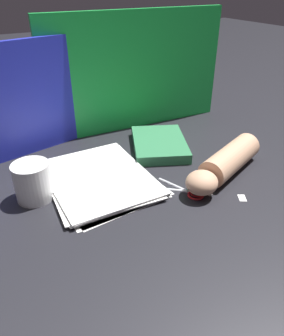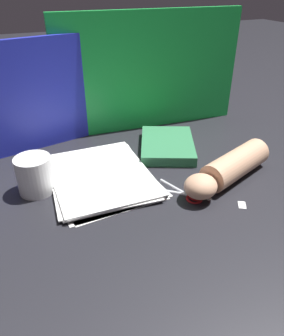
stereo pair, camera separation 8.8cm
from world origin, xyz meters
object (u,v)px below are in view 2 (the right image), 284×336
at_px(book_closed, 167,145).
at_px(mug, 35,175).
at_px(scissors, 186,193).
at_px(hand_forearm, 228,169).
at_px(paper_stack, 101,176).

bearing_deg(book_closed, mug, -169.69).
relative_size(book_closed, scissors, 1.97).
xyz_separation_m(book_closed, hand_forearm, (0.07, -0.24, 0.02)).
xyz_separation_m(hand_forearm, mug, (-0.50, 0.16, 0.01)).
bearing_deg(scissors, book_closed, 74.35).
relative_size(book_closed, mug, 2.84).
xyz_separation_m(scissors, hand_forearm, (0.14, 0.01, 0.04)).
bearing_deg(mug, scissors, -25.80).
xyz_separation_m(paper_stack, hand_forearm, (0.33, -0.15, 0.03)).
xyz_separation_m(book_closed, mug, (-0.44, -0.08, 0.03)).
height_order(paper_stack, hand_forearm, hand_forearm).
bearing_deg(mug, book_closed, 10.31).
bearing_deg(paper_stack, book_closed, 18.96).
relative_size(book_closed, hand_forearm, 0.86).
bearing_deg(paper_stack, scissors, -41.33).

